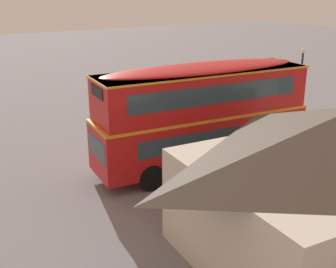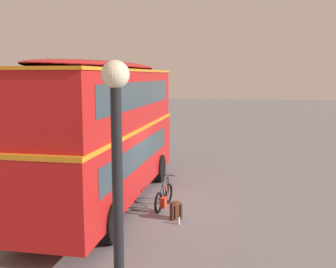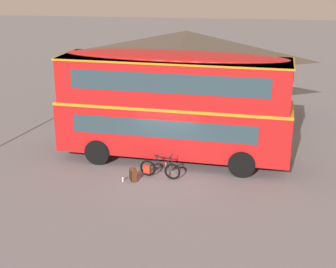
# 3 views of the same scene
# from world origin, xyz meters

# --- Properties ---
(ground_plane) EXTENTS (120.00, 120.00, 0.00)m
(ground_plane) POSITION_xyz_m (0.00, 0.00, 0.00)
(ground_plane) COLOR slate
(double_decker_bus) EXTENTS (10.11, 3.26, 4.79)m
(double_decker_bus) POSITION_xyz_m (0.13, 1.37, 2.64)
(double_decker_bus) COLOR black
(double_decker_bus) RESTS_ON ground
(touring_bicycle) EXTENTS (1.72, 0.53, 1.01)m
(touring_bicycle) POSITION_xyz_m (-0.21, -0.62, 0.37)
(touring_bicycle) COLOR black
(touring_bicycle) RESTS_ON ground
(backpack_on_ground) EXTENTS (0.36, 0.39, 0.57)m
(backpack_on_ground) POSITION_xyz_m (-1.14, -1.11, 0.29)
(backpack_on_ground) COLOR #592D19
(backpack_on_ground) RESTS_ON ground
(water_bottle_clear_plastic) EXTENTS (0.08, 0.08, 0.24)m
(water_bottle_clear_plastic) POSITION_xyz_m (-1.54, -1.23, 0.11)
(water_bottle_clear_plastic) COLOR silver
(water_bottle_clear_plastic) RESTS_ON ground
(street_lamp) EXTENTS (0.28, 0.28, 4.49)m
(street_lamp) POSITION_xyz_m (-8.86, -1.22, 2.78)
(street_lamp) COLOR black
(street_lamp) RESTS_ON ground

